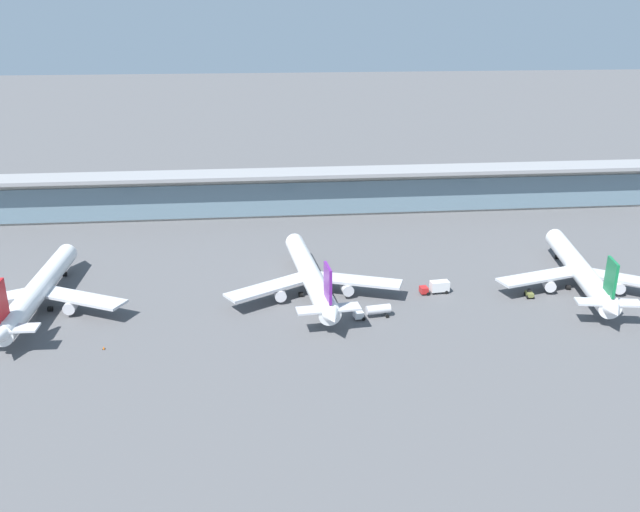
% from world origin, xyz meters
% --- Properties ---
extents(ground_plane, '(1200.00, 1200.00, 0.00)m').
position_xyz_m(ground_plane, '(0.00, 0.00, 0.00)').
color(ground_plane, '#515154').
extents(airliner_left_stand, '(43.92, 57.05, 15.21)m').
position_xyz_m(airliner_left_stand, '(-67.57, 10.35, 4.79)').
color(airliner_left_stand, white).
rests_on(airliner_left_stand, ground).
extents(airliner_centre_stand, '(43.74, 57.13, 15.21)m').
position_xyz_m(airliner_centre_stand, '(-3.07, 12.89, 4.79)').
color(airliner_centre_stand, white).
rests_on(airliner_centre_stand, ground).
extents(airliner_right_stand, '(43.24, 56.88, 15.21)m').
position_xyz_m(airliner_right_stand, '(64.81, 9.50, 4.79)').
color(airliner_right_stand, white).
rests_on(airliner_right_stand, ground).
extents(service_truck_near_nose_white, '(8.83, 3.57, 2.95)m').
position_xyz_m(service_truck_near_nose_white, '(10.07, -2.10, 1.71)').
color(service_truck_near_nose_white, silver).
rests_on(service_truck_near_nose_white, ground).
extents(service_truck_under_wing_red, '(7.49, 3.04, 3.10)m').
position_xyz_m(service_truck_under_wing_red, '(28.04, 9.83, 1.69)').
color(service_truck_under_wing_red, '#B21E1E').
rests_on(service_truck_under_wing_red, ground).
extents(service_truck_mid_apron_olive, '(1.88, 2.96, 2.05)m').
position_xyz_m(service_truck_mid_apron_olive, '(50.12, 5.08, 0.87)').
color(service_truck_mid_apron_olive, olive).
rests_on(service_truck_mid_apron_olive, ground).
extents(terminal_building, '(254.28, 12.80, 15.20)m').
position_xyz_m(terminal_building, '(0.00, 80.91, 7.87)').
color(terminal_building, '#B2ADA3').
rests_on(terminal_building, ground).
extents(safety_cone_alpha, '(0.62, 0.62, 0.70)m').
position_xyz_m(safety_cone_alpha, '(-48.65, -11.27, 0.32)').
color(safety_cone_alpha, orange).
rests_on(safety_cone_alpha, ground).
extents(safety_cone_bravo, '(0.62, 0.62, 0.70)m').
position_xyz_m(safety_cone_bravo, '(-70.15, -6.86, 0.32)').
color(safety_cone_bravo, orange).
rests_on(safety_cone_bravo, ground).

